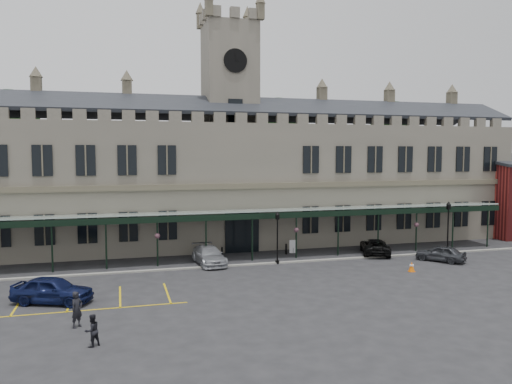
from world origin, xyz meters
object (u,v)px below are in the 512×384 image
object	(u,v)px
station_building	(230,180)
person_a	(77,310)
car_taxi	(209,255)
clock_tower	(230,114)
traffic_cone	(412,267)
car_right_a	(441,253)
person_b	(92,330)
car_van	(375,247)
sign_board	(293,247)
car_left_a	(52,290)
lamp_post_right	(448,223)
lamp_post_mid	(277,233)

from	to	relation	value
station_building	person_a	world-z (taller)	station_building
car_taxi	station_building	bearing A→B (deg)	62.22
clock_tower	traffic_cone	size ratio (longest dim) A/B	31.71
clock_tower	car_right_a	world-z (taller)	clock_tower
person_b	person_a	bearing A→B (deg)	-109.63
car_right_a	car_van	bearing A→B (deg)	-84.17
station_building	clock_tower	xyz separation A→B (m)	(0.00, 0.09, 6.64)
car_van	person_b	world-z (taller)	person_b
station_building	car_right_a	distance (m)	21.13
sign_board	station_building	bearing A→B (deg)	138.03
traffic_cone	person_a	distance (m)	24.94
car_left_a	car_taxi	xyz separation A→B (m)	(11.16, 8.15, -0.09)
sign_board	person_b	distance (m)	25.07
lamp_post_right	station_building	bearing A→B (deg)	150.17
traffic_cone	car_van	world-z (taller)	car_van
station_building	car_right_a	bearing A→B (deg)	-40.71
station_building	clock_tower	distance (m)	6.64
car_van	car_right_a	distance (m)	5.75
person_b	car_taxi	bearing A→B (deg)	-154.23
clock_tower	car_van	distance (m)	19.22
clock_tower	car_taxi	xyz separation A→B (m)	(-3.84, -9.20, -12.37)
lamp_post_right	car_left_a	size ratio (longest dim) A/B	0.98
station_building	car_van	size ratio (longest dim) A/B	11.88
station_building	car_taxi	xyz separation A→B (m)	(-3.84, -9.11, -5.73)
traffic_cone	person_a	size ratio (longest dim) A/B	0.41
sign_board	car_van	world-z (taller)	car_van
lamp_post_mid	traffic_cone	distance (m)	10.94
traffic_cone	car_taxi	xyz separation A→B (m)	(-14.77, 6.78, 0.36)
clock_tower	lamp_post_mid	distance (m)	14.99
station_building	car_left_a	xyz separation A→B (m)	(-15.00, -17.26, -5.64)
lamp_post_right	car_van	size ratio (longest dim) A/B	0.95
lamp_post_right	car_taxi	bearing A→B (deg)	176.58
station_building	car_left_a	size ratio (longest dim) A/B	12.30
car_left_a	person_a	size ratio (longest dim) A/B	2.54
lamp_post_right	person_a	distance (m)	33.56
sign_board	person_a	xyz separation A→B (m)	(-17.69, -15.63, 0.37)
car_left_a	person_b	xyz separation A→B (m)	(2.70, -7.91, -0.05)
traffic_cone	person_b	bearing A→B (deg)	-158.24
car_taxi	car_van	xyz separation A→B (m)	(15.33, 0.06, -0.04)
clock_tower	lamp_post_right	size ratio (longest dim) A/B	5.17
station_building	clock_tower	size ratio (longest dim) A/B	2.42
traffic_cone	car_taxi	distance (m)	16.25
clock_tower	car_taxi	size ratio (longest dim) A/B	4.85
lamp_post_mid	car_right_a	distance (m)	14.13
lamp_post_mid	car_taxi	size ratio (longest dim) A/B	0.86
sign_board	car_van	xyz separation A→B (m)	(7.00, -2.50, 0.12)
station_building	clock_tower	world-z (taller)	clock_tower
car_taxi	car_van	bearing A→B (deg)	-4.71
traffic_cone	car_right_a	xyz separation A→B (m)	(4.48, 2.63, 0.31)
car_taxi	car_van	distance (m)	15.33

